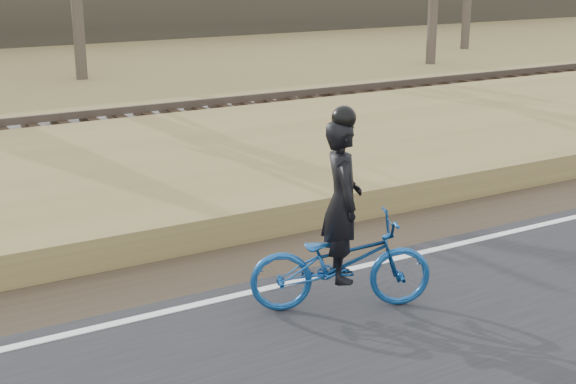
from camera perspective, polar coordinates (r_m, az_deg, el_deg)
ground at (r=9.31m, az=-1.29°, el=-7.74°), size 120.00×120.00×0.00m
edge_line at (r=9.45m, az=-1.89°, el=-6.95°), size 120.00×0.12×0.01m
shoulder at (r=10.29m, az=-4.56°, el=-5.24°), size 120.00×1.60×0.04m
embankment at (r=12.85m, az=-10.44°, el=-0.04°), size 120.00×5.00×0.44m
ballast at (r=16.37m, az=-15.07°, el=3.27°), size 120.00×3.00×0.45m
railroad at (r=16.30m, az=-15.15°, el=4.31°), size 120.00×2.40×0.29m
cyclist at (r=8.76m, az=3.81°, el=-3.90°), size 2.12×1.44×2.27m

